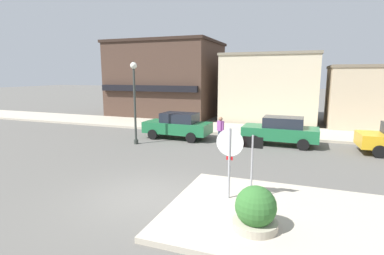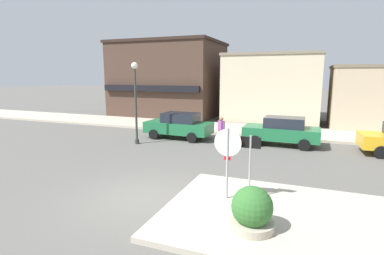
% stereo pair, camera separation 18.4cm
% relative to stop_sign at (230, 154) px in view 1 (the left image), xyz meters
% --- Properties ---
extents(ground_plane, '(160.00, 160.00, 0.00)m').
position_rel_stop_sign_xyz_m(ground_plane, '(-2.54, -0.58, -1.52)').
color(ground_plane, '#5B5954').
extents(sidewalk_corner, '(6.40, 4.80, 0.15)m').
position_rel_stop_sign_xyz_m(sidewalk_corner, '(1.70, -0.56, -1.44)').
color(sidewalk_corner, '#B7AD99').
rests_on(sidewalk_corner, ground).
extents(kerb_far, '(80.00, 4.00, 0.15)m').
position_rel_stop_sign_xyz_m(kerb_far, '(-2.54, 11.87, -1.44)').
color(kerb_far, '#B7AD99').
rests_on(kerb_far, ground).
extents(stop_sign, '(0.82, 0.07, 2.30)m').
position_rel_stop_sign_xyz_m(stop_sign, '(0.00, 0.00, 0.00)').
color(stop_sign, '#9E9EA3').
rests_on(stop_sign, ground).
extents(one_way_sign, '(0.60, 0.06, 2.10)m').
position_rel_stop_sign_xyz_m(one_way_sign, '(0.64, 0.20, -0.19)').
color(one_way_sign, '#9E9EA3').
rests_on(one_way_sign, ground).
extents(planter, '(1.10, 1.10, 1.23)m').
position_rel_stop_sign_xyz_m(planter, '(1.04, -1.59, -0.96)').
color(planter, '#ADA38E').
rests_on(planter, ground).
extents(lamp_post, '(0.36, 0.36, 4.54)m').
position_rel_stop_sign_xyz_m(lamp_post, '(-6.70, 5.81, 1.44)').
color(lamp_post, '#333833').
rests_on(lamp_post, ground).
extents(parked_car_nearest, '(4.05, 1.97, 1.56)m').
position_rel_stop_sign_xyz_m(parked_car_nearest, '(-5.08, 8.00, -0.71)').
color(parked_car_nearest, '#1E6B3D').
rests_on(parked_car_nearest, ground).
extents(parked_car_second, '(4.02, 1.92, 1.56)m').
position_rel_stop_sign_xyz_m(parked_car_second, '(0.89, 8.39, -0.71)').
color(parked_car_second, '#1E6B3D').
rests_on(parked_car_second, ground).
extents(pedestrian_crossing_near, '(0.47, 0.43, 1.61)m').
position_rel_stop_sign_xyz_m(pedestrian_crossing_near, '(-2.14, 6.93, -0.65)').
color(pedestrian_crossing_near, '#2D334C').
rests_on(pedestrian_crossing_near, ground).
extents(building_corner_shop, '(9.54, 7.74, 6.79)m').
position_rel_stop_sign_xyz_m(building_corner_shop, '(-10.24, 17.49, 1.88)').
color(building_corner_shop, '#473328').
rests_on(building_corner_shop, ground).
extents(building_storefront_left_near, '(7.43, 7.61, 5.46)m').
position_rel_stop_sign_xyz_m(building_storefront_left_near, '(-0.67, 17.89, 1.22)').
color(building_storefront_left_near, beige).
rests_on(building_storefront_left_near, ground).
extents(building_storefront_left_mid, '(7.07, 5.71, 4.48)m').
position_rel_stop_sign_xyz_m(building_storefront_left_mid, '(7.12, 16.23, 0.73)').
color(building_storefront_left_mid, tan).
rests_on(building_storefront_left_mid, ground).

